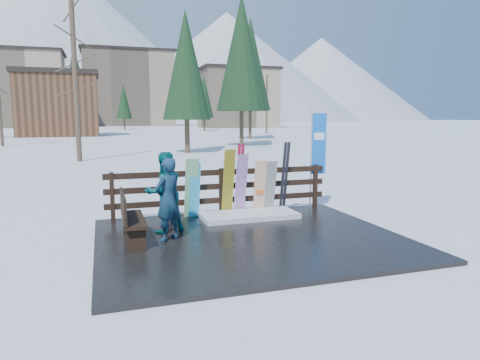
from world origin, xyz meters
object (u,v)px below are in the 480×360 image
object	(u,v)px
snowboard_2	(228,183)
person_back	(164,192)
snowboard_5	(260,187)
person_front	(168,199)
snowboard_3	(241,184)
snowboard_1	(191,188)
rental_flag	(317,147)
bench	(129,216)
snowboard_0	(195,190)
snowboard_4	(270,187)

from	to	relation	value
snowboard_2	person_back	xyz separation A→B (m)	(-1.70, -1.06, 0.02)
snowboard_5	person_front	size ratio (longest dim) A/B	0.83
snowboard_3	snowboard_5	size ratio (longest dim) A/B	1.15
snowboard_1	snowboard_3	size ratio (longest dim) A/B	0.97
snowboard_3	snowboard_5	distance (m)	0.50
rental_flag	snowboard_2	bearing A→B (deg)	-173.91
snowboard_5	rental_flag	distance (m)	1.97
bench	snowboard_3	world-z (taller)	snowboard_3
bench	snowboard_1	world-z (taller)	snowboard_1
snowboard_0	snowboard_1	xyz separation A→B (m)	(-0.08, 0.00, 0.06)
snowboard_0	snowboard_5	distance (m)	1.66
snowboard_4	rental_flag	world-z (taller)	rental_flag
snowboard_2	rental_flag	size ratio (longest dim) A/B	0.64
snowboard_4	snowboard_2	bearing A→B (deg)	180.00
bench	person_back	size ratio (longest dim) A/B	0.89
snowboard_3	rental_flag	xyz separation A→B (m)	(2.21, 0.27, 0.85)
bench	snowboard_5	distance (m)	3.65
snowboard_0	rental_flag	size ratio (longest dim) A/B	0.53
snowboard_1	snowboard_4	xyz separation A→B (m)	(2.01, 0.00, -0.06)
snowboard_1	snowboard_5	bearing A→B (deg)	0.00
snowboard_0	person_front	bearing A→B (deg)	-117.64
snowboard_3	person_back	size ratio (longest dim) A/B	0.92
snowboard_3	snowboard_4	xyz separation A→B (m)	(0.77, -0.00, -0.09)
snowboard_0	snowboard_2	xyz separation A→B (m)	(0.84, 0.00, 0.15)
snowboard_0	snowboard_1	world-z (taller)	snowboard_1
bench	rental_flag	size ratio (longest dim) A/B	0.58
snowboard_1	snowboard_5	distance (m)	1.73
snowboard_5	person_back	size ratio (longest dim) A/B	0.80
snowboard_2	snowboard_5	world-z (taller)	snowboard_2
snowboard_2	person_back	size ratio (longest dim) A/B	0.99
snowboard_1	snowboard_2	world-z (taller)	snowboard_2
bench	person_back	distance (m)	1.00
person_back	snowboard_4	bearing A→B (deg)	-172.23
bench	snowboard_1	size ratio (longest dim) A/B	1.00
bench	snowboard_2	world-z (taller)	snowboard_2
snowboard_2	snowboard_4	distance (m)	1.10
snowboard_5	person_front	world-z (taller)	person_front
snowboard_4	rental_flag	xyz separation A→B (m)	(1.44, 0.27, 0.94)
bench	person_front	xyz separation A→B (m)	(0.73, -0.07, 0.30)
snowboard_0	snowboard_5	size ratio (longest dim) A/B	1.02
snowboard_2	rental_flag	distance (m)	2.66
bench	snowboard_4	distance (m)	3.90
snowboard_3	person_front	world-z (taller)	person_front
snowboard_1	snowboard_3	xyz separation A→B (m)	(1.24, 0.00, 0.03)
snowboard_1	rental_flag	bearing A→B (deg)	4.48
snowboard_3	person_front	bearing A→B (deg)	-140.52
snowboard_0	snowboard_3	xyz separation A→B (m)	(1.16, 0.00, 0.09)
snowboard_0	person_front	size ratio (longest dim) A/B	0.85
person_back	person_front	bearing A→B (deg)	75.14
bench	person_back	world-z (taller)	person_back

